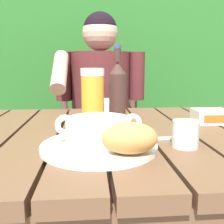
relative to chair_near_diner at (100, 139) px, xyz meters
name	(u,v)px	position (x,y,z in m)	size (l,w,h in m)	color
dining_table	(123,164)	(0.04, -0.84, 0.17)	(1.15, 0.81, 0.76)	brown
hedge_backdrop	(100,52)	(0.03, 0.68, 0.57)	(3.73, 0.81, 2.14)	#286426
chair_near_diner	(100,139)	(0.00, 0.00, 0.00)	(0.50, 0.48, 0.99)	brown
person_eating	(100,108)	(0.00, -0.20, 0.24)	(0.48, 0.47, 1.23)	#532023
serving_plate	(99,146)	(-0.04, -1.01, 0.28)	(0.28, 0.28, 0.01)	white
soup_bowl	(99,130)	(-0.04, -1.01, 0.32)	(0.21, 0.16, 0.07)	white
bread_roll	(129,138)	(0.03, -1.08, 0.32)	(0.13, 0.11, 0.07)	#CE8A49
beer_glass	(93,98)	(-0.05, -0.80, 0.37)	(0.07, 0.07, 0.19)	gold
beer_bottle	(117,91)	(0.04, -0.72, 0.39)	(0.06, 0.06, 0.26)	#422926
water_glass_small	(185,134)	(0.17, -1.02, 0.31)	(0.06, 0.06, 0.07)	silver
butter_tub	(210,116)	(0.35, -0.77, 0.30)	(0.11, 0.08, 0.05)	white
table_knife	(151,138)	(0.11, -0.95, 0.28)	(0.15, 0.02, 0.01)	silver
diner_bowl	(104,106)	(0.00, -0.54, 0.30)	(0.14, 0.14, 0.05)	white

